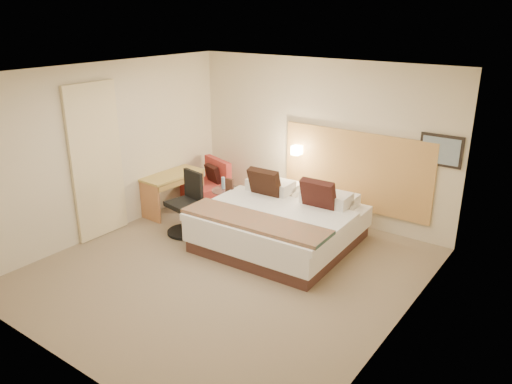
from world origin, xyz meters
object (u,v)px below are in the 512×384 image
Objects in this scene: side_table at (227,204)px; desk at (173,182)px; desk_chair at (187,209)px; bed at (281,223)px; lounge_chair at (208,186)px.

side_table is 1.08m from desk.
desk_chair is at bearing -106.39° from side_table.
desk_chair is (-0.22, -0.75, 0.10)m from side_table.
desk is at bearing 146.84° from desk_chair.
lounge_chair is (-2.05, 0.68, -0.02)m from bed.
side_table is at bearing 170.70° from bed.
lounge_chair is at bearing 116.36° from desk_chair.
desk_chair reaches higher than side_table.
lounge_chair is 0.82× the size of desk.
desk_chair is (-1.45, -0.55, 0.07)m from bed.
bed is 3.93× the size of side_table.
bed is 2.38× the size of lounge_chair.
lounge_chair is 0.96m from side_table.
desk is (-0.20, -0.70, 0.23)m from lounge_chair.
lounge_chair is 1.37m from desk_chair.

